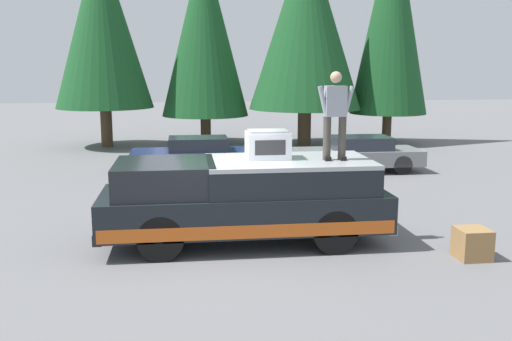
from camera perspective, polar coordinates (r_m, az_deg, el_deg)
name	(u,v)px	position (r m, az deg, el deg)	size (l,w,h in m)	color
ground_plane	(217,251)	(10.94, -3.85, -7.99)	(90.00, 90.00, 0.00)	slate
pickup_truck	(244,199)	(11.20, -1.16, -2.89)	(2.01, 5.54, 1.65)	black
compressor_unit	(268,145)	(11.21, 1.18, 2.60)	(0.65, 0.84, 0.56)	silver
person_on_truck_bed	(335,113)	(11.09, 7.88, 5.66)	(0.29, 0.72, 1.69)	#423D38
parked_car_grey	(358,154)	(19.13, 10.09, 1.63)	(1.64, 4.10, 1.16)	gray
parked_car_navy	(196,155)	(18.72, -5.99, 1.54)	(1.64, 4.10, 1.16)	navy
wooden_crate	(472,244)	(11.14, 20.70, -6.81)	(0.56, 0.56, 0.56)	olive
conifer_far_left	(391,13)	(26.31, 13.31, 15.00)	(3.35, 3.35, 10.03)	#4C3826
conifer_left	(306,22)	(25.01, 4.98, 14.54)	(4.80, 4.80, 8.95)	#4C3826
conifer_center_left	(204,30)	(25.66, -5.17, 13.75)	(3.81, 3.81, 8.69)	#4C3826
conifer_center_right	(102,23)	(25.38, -15.09, 13.95)	(4.07, 4.07, 8.69)	#4C3826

